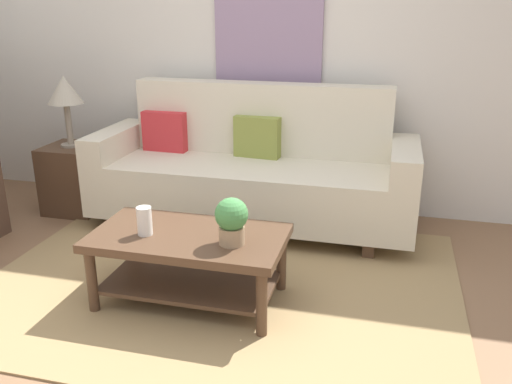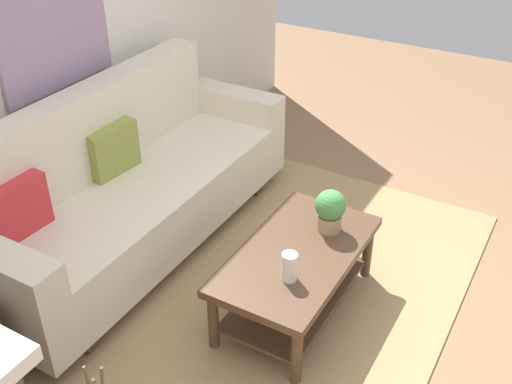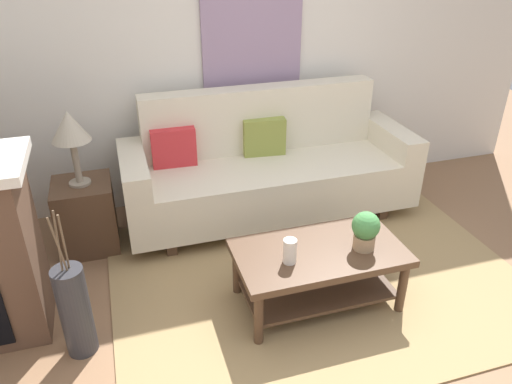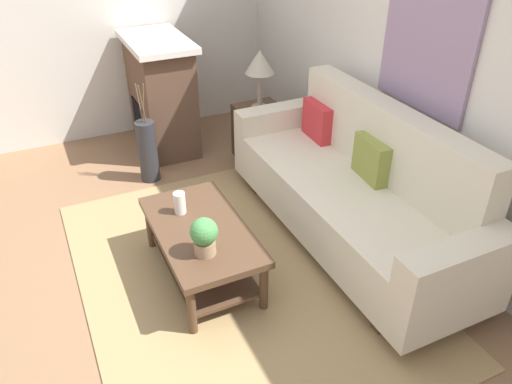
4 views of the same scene
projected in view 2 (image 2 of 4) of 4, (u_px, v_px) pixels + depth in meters
ground_plane at (343, 313)px, 3.61m from camera, size 9.63×9.63×0.00m
wall_back at (52, 34)px, 3.74m from camera, size 5.63×0.10×2.70m
area_rug at (269, 284)px, 3.82m from camera, size 2.91×2.17×0.01m
couch at (132, 188)px, 3.98m from camera, size 2.44×0.84×1.08m
throw_pillow_crimson at (17, 209)px, 3.33m from camera, size 0.36×0.13×0.32m
throw_pillow_olive at (112, 150)px, 3.89m from camera, size 0.37×0.16×0.32m
coffee_table at (297, 267)px, 3.48m from camera, size 1.10×0.60×0.43m
tabletop_vase at (289, 267)px, 3.17m from camera, size 0.08×0.08×0.16m
potted_plant_tabletop at (330, 209)px, 3.51m from camera, size 0.18×0.18×0.26m
framed_painting at (51, 19)px, 3.62m from camera, size 0.87×0.03×0.85m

